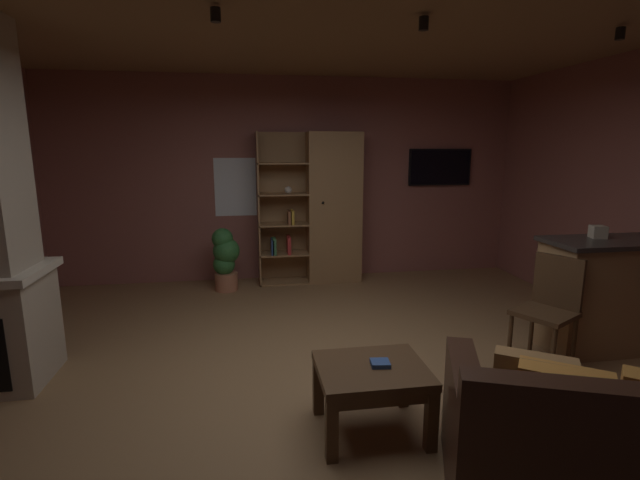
{
  "coord_description": "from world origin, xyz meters",
  "views": [
    {
      "loc": [
        -0.59,
        -3.29,
        1.8
      ],
      "look_at": [
        0.0,
        0.4,
        1.05
      ],
      "focal_mm": 25.83,
      "sensor_mm": 36.0,
      "label": 1
    }
  ],
  "objects_px": {
    "tissue_box": "(598,232)",
    "coffee_table": "(372,379)",
    "potted_floor_plant": "(225,257)",
    "kitchen_bar_counter": "(620,294)",
    "bookshelf_cabinet": "(327,209)",
    "dining_chair": "(550,303)",
    "table_book_0": "(380,363)",
    "wall_mounted_tv": "(440,167)",
    "leather_couch": "(598,454)"
  },
  "relations": [
    {
      "from": "tissue_box",
      "to": "coffee_table",
      "type": "bearing_deg",
      "value": -157.29
    },
    {
      "from": "table_book_0",
      "to": "potted_floor_plant",
      "type": "xyz_separation_m",
      "value": [
        -1.1,
        3.22,
        -0.03
      ]
    },
    {
      "from": "bookshelf_cabinet",
      "to": "tissue_box",
      "type": "height_order",
      "value": "bookshelf_cabinet"
    },
    {
      "from": "potted_floor_plant",
      "to": "tissue_box",
      "type": "bearing_deg",
      "value": -33.66
    },
    {
      "from": "dining_chair",
      "to": "potted_floor_plant",
      "type": "bearing_deg",
      "value": 137.51
    },
    {
      "from": "tissue_box",
      "to": "potted_floor_plant",
      "type": "height_order",
      "value": "tissue_box"
    },
    {
      "from": "kitchen_bar_counter",
      "to": "table_book_0",
      "type": "height_order",
      "value": "kitchen_bar_counter"
    },
    {
      "from": "bookshelf_cabinet",
      "to": "potted_floor_plant",
      "type": "height_order",
      "value": "bookshelf_cabinet"
    },
    {
      "from": "bookshelf_cabinet",
      "to": "potted_floor_plant",
      "type": "bearing_deg",
      "value": -170.08
    },
    {
      "from": "tissue_box",
      "to": "bookshelf_cabinet",
      "type": "bearing_deg",
      "value": 129.04
    },
    {
      "from": "tissue_box",
      "to": "table_book_0",
      "type": "relative_size",
      "value": 1.02
    },
    {
      "from": "dining_chair",
      "to": "kitchen_bar_counter",
      "type": "bearing_deg",
      "value": 13.07
    },
    {
      "from": "leather_couch",
      "to": "table_book_0",
      "type": "relative_size",
      "value": 14.11
    },
    {
      "from": "tissue_box",
      "to": "coffee_table",
      "type": "relative_size",
      "value": 0.17
    },
    {
      "from": "dining_chair",
      "to": "wall_mounted_tv",
      "type": "distance_m",
      "value": 3.15
    },
    {
      "from": "tissue_box",
      "to": "potted_floor_plant",
      "type": "xyz_separation_m",
      "value": [
        -3.37,
        2.25,
        -0.64
      ]
    },
    {
      "from": "potted_floor_plant",
      "to": "wall_mounted_tv",
      "type": "relative_size",
      "value": 0.88
    },
    {
      "from": "tissue_box",
      "to": "wall_mounted_tv",
      "type": "height_order",
      "value": "wall_mounted_tv"
    },
    {
      "from": "kitchen_bar_counter",
      "to": "dining_chair",
      "type": "distance_m",
      "value": 0.86
    },
    {
      "from": "coffee_table",
      "to": "potted_floor_plant",
      "type": "bearing_deg",
      "value": 107.92
    },
    {
      "from": "wall_mounted_tv",
      "to": "coffee_table",
      "type": "bearing_deg",
      "value": -118.46
    },
    {
      "from": "coffee_table",
      "to": "potted_floor_plant",
      "type": "relative_size",
      "value": 0.85
    },
    {
      "from": "tissue_box",
      "to": "leather_couch",
      "type": "relative_size",
      "value": 0.07
    },
    {
      "from": "wall_mounted_tv",
      "to": "potted_floor_plant",
      "type": "bearing_deg",
      "value": -171.59
    },
    {
      "from": "leather_couch",
      "to": "bookshelf_cabinet",
      "type": "bearing_deg",
      "value": 98.2
    },
    {
      "from": "kitchen_bar_counter",
      "to": "coffee_table",
      "type": "relative_size",
      "value": 2.08
    },
    {
      "from": "potted_floor_plant",
      "to": "coffee_table",
      "type": "bearing_deg",
      "value": -72.08
    },
    {
      "from": "leather_couch",
      "to": "potted_floor_plant",
      "type": "relative_size",
      "value": 2.06
    },
    {
      "from": "bookshelf_cabinet",
      "to": "wall_mounted_tv",
      "type": "xyz_separation_m",
      "value": [
        1.67,
        0.21,
        0.54
      ]
    },
    {
      "from": "coffee_table",
      "to": "wall_mounted_tv",
      "type": "relative_size",
      "value": 0.75
    },
    {
      "from": "tissue_box",
      "to": "coffee_table",
      "type": "xyz_separation_m",
      "value": [
        -2.33,
        -0.98,
        -0.71
      ]
    },
    {
      "from": "coffee_table",
      "to": "table_book_0",
      "type": "height_order",
      "value": "table_book_0"
    },
    {
      "from": "kitchen_bar_counter",
      "to": "leather_couch",
      "type": "relative_size",
      "value": 0.86
    },
    {
      "from": "coffee_table",
      "to": "dining_chair",
      "type": "distance_m",
      "value": 1.86
    },
    {
      "from": "table_book_0",
      "to": "potted_floor_plant",
      "type": "distance_m",
      "value": 3.4
    },
    {
      "from": "table_book_0",
      "to": "wall_mounted_tv",
      "type": "distance_m",
      "value": 4.28
    },
    {
      "from": "potted_floor_plant",
      "to": "kitchen_bar_counter",
      "type": "bearing_deg",
      "value": -32.94
    },
    {
      "from": "dining_chair",
      "to": "bookshelf_cabinet",
      "type": "bearing_deg",
      "value": 116.89
    },
    {
      "from": "dining_chair",
      "to": "potted_floor_plant",
      "type": "xyz_separation_m",
      "value": [
        -2.76,
        2.53,
        -0.1
      ]
    },
    {
      "from": "kitchen_bar_counter",
      "to": "leather_couch",
      "type": "xyz_separation_m",
      "value": [
        -1.63,
        -1.71,
        -0.2
      ]
    },
    {
      "from": "dining_chair",
      "to": "wall_mounted_tv",
      "type": "xyz_separation_m",
      "value": [
        0.27,
        2.98,
        1.0
      ]
    },
    {
      "from": "tissue_box",
      "to": "coffee_table",
      "type": "distance_m",
      "value": 2.62
    },
    {
      "from": "bookshelf_cabinet",
      "to": "kitchen_bar_counter",
      "type": "xyz_separation_m",
      "value": [
        2.24,
        -2.57,
        -0.48
      ]
    },
    {
      "from": "tissue_box",
      "to": "potted_floor_plant",
      "type": "relative_size",
      "value": 0.15
    },
    {
      "from": "tissue_box",
      "to": "table_book_0",
      "type": "xyz_separation_m",
      "value": [
        -2.28,
        -0.97,
        -0.6
      ]
    },
    {
      "from": "bookshelf_cabinet",
      "to": "potted_floor_plant",
      "type": "xyz_separation_m",
      "value": [
        -1.36,
        -0.24,
        -0.56
      ]
    },
    {
      "from": "potted_floor_plant",
      "to": "wall_mounted_tv",
      "type": "distance_m",
      "value": 3.25
    },
    {
      "from": "table_book_0",
      "to": "wall_mounted_tv",
      "type": "height_order",
      "value": "wall_mounted_tv"
    },
    {
      "from": "table_book_0",
      "to": "potted_floor_plant",
      "type": "bearing_deg",
      "value": 108.79
    },
    {
      "from": "bookshelf_cabinet",
      "to": "table_book_0",
      "type": "bearing_deg",
      "value": -94.34
    }
  ]
}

